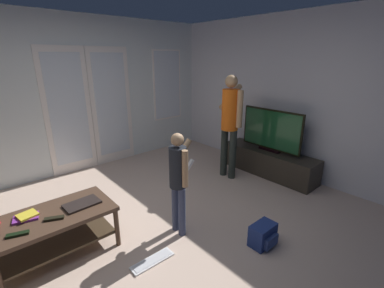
# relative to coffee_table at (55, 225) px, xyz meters

# --- Properties ---
(ground_plane) EXTENTS (5.59, 4.87, 0.02)m
(ground_plane) POSITION_rel_coffee_table_xyz_m (0.80, -0.35, -0.35)
(ground_plane) COLOR #CCAF9B
(wall_back_with_doors) EXTENTS (5.59, 0.09, 2.59)m
(wall_back_with_doors) POSITION_rel_coffee_table_xyz_m (0.90, 2.05, 0.92)
(wall_back_with_doors) COLOR silver
(wall_back_with_doors) RESTS_ON ground_plane
(wall_right_plain) EXTENTS (0.06, 4.87, 2.56)m
(wall_right_plain) POSITION_rel_coffee_table_xyz_m (3.57, -0.35, 0.94)
(wall_right_plain) COLOR silver
(wall_right_plain) RESTS_ON ground_plane
(coffee_table) EXTENTS (1.09, 0.60, 0.46)m
(coffee_table) POSITION_rel_coffee_table_xyz_m (0.00, 0.00, 0.00)
(coffee_table) COLOR #493224
(coffee_table) RESTS_ON ground_plane
(tv_stand) EXTENTS (0.45, 1.62, 0.41)m
(tv_stand) POSITION_rel_coffee_table_xyz_m (3.26, -0.27, -0.13)
(tv_stand) COLOR #2F2920
(tv_stand) RESTS_ON ground_plane
(flat_screen_tv) EXTENTS (0.08, 1.06, 0.69)m
(flat_screen_tv) POSITION_rel_coffee_table_xyz_m (3.26, -0.27, 0.43)
(flat_screen_tv) COLOR black
(flat_screen_tv) RESTS_ON tv_stand
(person_adult) EXTENTS (0.65, 0.47, 1.64)m
(person_adult) POSITION_rel_coffee_table_xyz_m (2.68, 0.12, 0.65)
(person_adult) COLOR #262C27
(person_adult) RESTS_ON ground_plane
(person_child) EXTENTS (0.41, 0.32, 1.17)m
(person_child) POSITION_rel_coffee_table_xyz_m (1.14, -0.51, 0.36)
(person_child) COLOR #39415E
(person_child) RESTS_ON ground_plane
(backpack) EXTENTS (0.29, 0.22, 0.24)m
(backpack) POSITION_rel_coffee_table_xyz_m (1.66, -1.27, -0.22)
(backpack) COLOR navy
(backpack) RESTS_ON ground_plane
(loose_keyboard) EXTENTS (0.44, 0.13, 0.02)m
(loose_keyboard) POSITION_rel_coffee_table_xyz_m (0.64, -0.71, -0.33)
(loose_keyboard) COLOR white
(loose_keyboard) RESTS_ON ground_plane
(laptop_closed) EXTENTS (0.35, 0.23, 0.02)m
(laptop_closed) POSITION_rel_coffee_table_xyz_m (0.27, -0.02, 0.14)
(laptop_closed) COLOR black
(laptop_closed) RESTS_ON coffee_table
(tv_remote_black) EXTENTS (0.18, 0.12, 0.02)m
(tv_remote_black) POSITION_rel_coffee_table_xyz_m (-0.01, -0.10, 0.14)
(tv_remote_black) COLOR black
(tv_remote_black) RESTS_ON coffee_table
(dvd_remote_slim) EXTENTS (0.18, 0.10, 0.02)m
(dvd_remote_slim) POSITION_rel_coffee_table_xyz_m (-0.31, -0.15, 0.14)
(dvd_remote_slim) COLOR black
(dvd_remote_slim) RESTS_ON coffee_table
(book_stack) EXTENTS (0.24, 0.19, 0.04)m
(book_stack) POSITION_rel_coffee_table_xyz_m (-0.20, 0.08, 0.14)
(book_stack) COLOR #7D3093
(book_stack) RESTS_ON coffee_table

